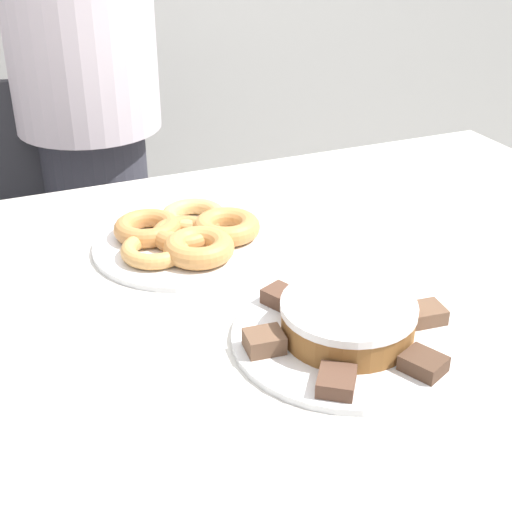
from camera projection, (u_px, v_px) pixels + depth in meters
The scene contains 17 objects.
table at pixel (266, 326), 1.20m from camera, with size 1.66×1.08×0.76m.
person_standing at pixel (89, 112), 1.91m from camera, with size 0.38×0.38×1.52m.
plate_cake at pixel (347, 337), 1.03m from camera, with size 0.33×0.33×0.01m.
plate_donuts at pixel (184, 245), 1.29m from camera, with size 0.33×0.33×0.01m.
frosted_cake at pixel (348, 319), 1.01m from camera, with size 0.19×0.19×0.05m.
lamington_0 at pixel (425, 314), 1.05m from camera, with size 0.06×0.05×0.02m.
lamington_1 at pixel (356, 285), 1.13m from camera, with size 0.06×0.06×0.02m.
lamington_2 at pixel (281, 297), 1.09m from camera, with size 0.06×0.06×0.02m.
lamington_3 at pixel (264, 341), 0.99m from camera, with size 0.06×0.05×0.03m.
lamington_4 at pixel (336, 381), 0.91m from camera, with size 0.07×0.07×0.02m.
lamington_5 at pixel (423, 363), 0.94m from camera, with size 0.06×0.07×0.02m.
donut_0 at pixel (183, 234), 1.28m from camera, with size 0.12×0.12×0.03m.
donut_1 at pixel (227, 227), 1.30m from camera, with size 0.12×0.12×0.04m.
donut_2 at pixel (193, 216), 1.35m from camera, with size 0.12×0.12×0.03m.
donut_3 at pixel (147, 228), 1.30m from camera, with size 0.12×0.12×0.04m.
donut_4 at pixel (155, 250), 1.23m from camera, with size 0.12×0.12×0.03m.
donut_5 at pixel (199, 248), 1.22m from camera, with size 0.12×0.12×0.04m.
Camera 1 is at (-0.41, -0.92, 1.35)m, focal length 50.00 mm.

